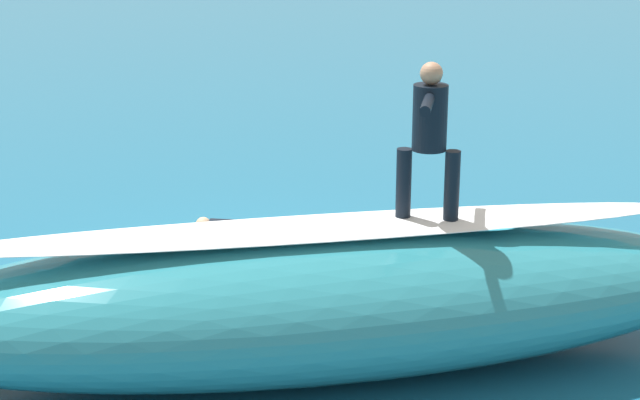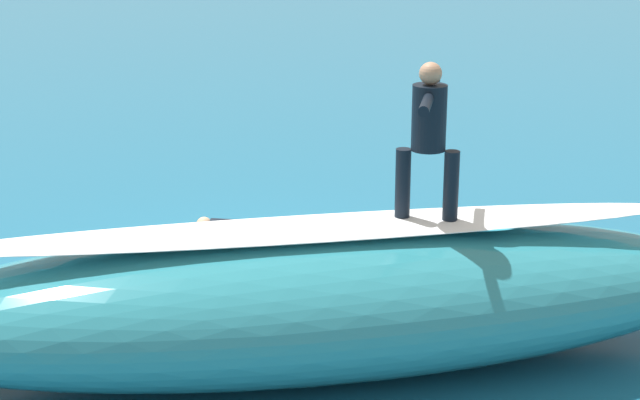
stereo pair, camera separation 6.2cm
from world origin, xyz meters
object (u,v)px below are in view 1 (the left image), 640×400
surfboard_paddling (241,244)px  surfer_paddling (251,232)px  surfboard_riding (426,222)px  surfer_riding (430,129)px

surfboard_paddling → surfer_paddling: (-0.11, 0.08, 0.18)m
surfboard_riding → surfer_paddling: bearing=-48.7°
surfer_riding → surfer_paddling: 4.57m
surfer_riding → surfboard_riding: bearing=134.3°
surfboard_paddling → surfer_riding: bearing=131.3°
surfer_riding → surfboard_paddling: 4.74m
surfboard_paddling → surfer_paddling: 0.23m
surfer_riding → surfer_paddling: size_ratio=1.03×
surfer_paddling → surfboard_riding: bearing=129.8°
surfboard_paddling → surfboard_riding: bearing=131.3°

